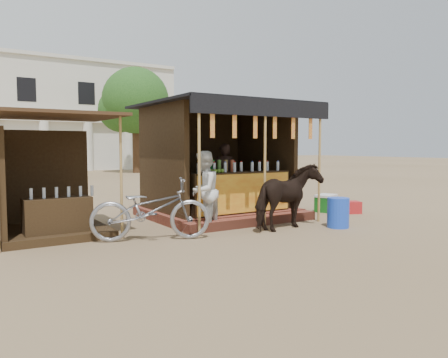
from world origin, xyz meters
TOP-DOWN VIEW (x-y plane):
  - ground at (0.00, 0.00)m, footprint 120.00×120.00m
  - main_stall at (1.01, 3.36)m, footprint 3.60×3.61m
  - secondary_stall at (-3.17, 3.24)m, footprint 2.40×2.40m
  - cow at (1.33, 1.17)m, footprint 1.77×1.09m
  - motorbike at (-1.54, 1.73)m, footprint 2.35×1.52m
  - bystander at (-0.25, 2.00)m, footprint 1.03×0.99m
  - blue_barrel at (2.40, 0.77)m, footprint 0.52×0.52m
  - red_crate at (4.27, 2.00)m, footprint 0.49×0.50m
  - cooler at (3.90, 2.60)m, footprint 0.76×0.66m
  - tree at (5.81, 22.14)m, footprint 4.50×4.40m

SIDE VIEW (x-z plane):
  - ground at x=0.00m, z-range 0.00..0.00m
  - red_crate at x=4.27m, z-range 0.00..0.31m
  - cooler at x=3.90m, z-range 0.00..0.46m
  - blue_barrel at x=2.40m, z-range 0.00..0.65m
  - motorbike at x=-1.54m, z-range 0.00..1.17m
  - cow at x=1.33m, z-range 0.00..1.39m
  - bystander at x=-0.25m, z-range 0.00..1.67m
  - secondary_stall at x=-3.17m, z-range -0.34..2.04m
  - main_stall at x=1.01m, z-range -0.37..2.41m
  - tree at x=5.81m, z-range 1.13..8.13m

